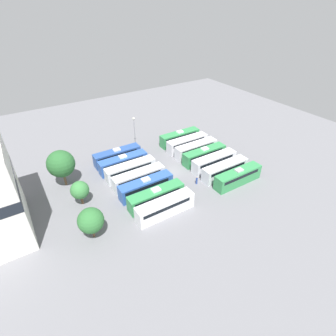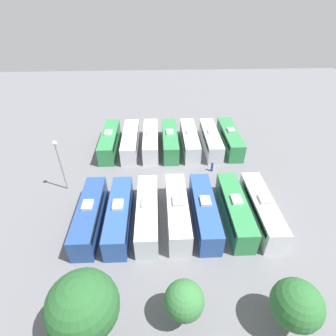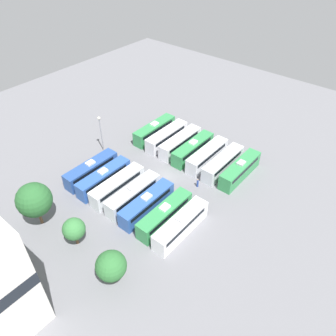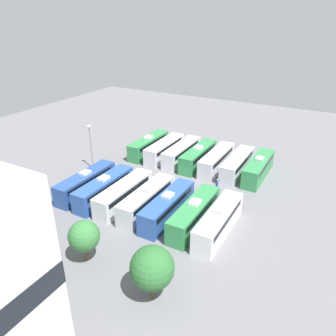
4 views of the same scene
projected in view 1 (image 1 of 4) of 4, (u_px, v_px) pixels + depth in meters
ground_plane at (174, 172)px, 58.22m from camera, size 114.60×114.60×0.00m
bus_0 at (238, 177)px, 53.73m from camera, size 2.53×11.00×3.46m
bus_1 at (225, 169)px, 56.02m from camera, size 2.53×11.00×3.46m
bus_2 at (214, 161)px, 58.67m from camera, size 2.53×11.00×3.46m
bus_3 at (204, 155)px, 61.10m from camera, size 2.53×11.00×3.46m
bus_4 at (196, 149)px, 63.54m from camera, size 2.53×11.00×3.46m
bus_5 at (187, 143)px, 65.97m from camera, size 2.53×11.00×3.46m
bus_6 at (180, 137)px, 68.62m from camera, size 2.53×11.00×3.46m
bus_7 at (165, 207)px, 46.05m from camera, size 2.53×11.00×3.46m
bus_8 at (156, 196)px, 48.40m from camera, size 2.53×11.00×3.46m
bus_9 at (146, 186)px, 51.02m from camera, size 2.53×11.00×3.46m
bus_10 at (139, 178)px, 53.41m from camera, size 2.53×11.00×3.46m
bus_11 at (130, 169)px, 55.91m from camera, size 2.53×11.00×3.46m
bus_12 at (123, 163)px, 58.22m from camera, size 2.53×11.00×3.46m
bus_13 at (117, 156)px, 60.75m from camera, size 2.53×11.00×3.46m
worker_person at (197, 181)px, 54.08m from camera, size 0.36×0.36×1.73m
light_pole at (134, 127)px, 65.30m from camera, size 0.60×0.60×7.91m
tree_0 at (91, 221)px, 40.69m from camera, size 4.15×4.15×5.60m
tree_1 at (80, 190)px, 47.57m from camera, size 3.38×3.38×4.91m
tree_2 at (61, 164)px, 51.42m from camera, size 5.43×5.43×7.85m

